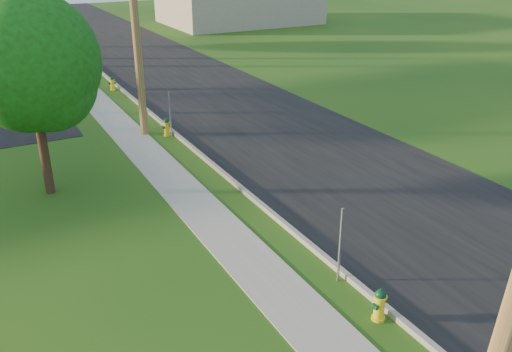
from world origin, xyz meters
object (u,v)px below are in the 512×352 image
at_px(hydrant_near, 380,305).
at_px(hydrant_far, 112,83).
at_px(utility_pole_mid, 135,15).
at_px(hydrant_mid, 167,127).
at_px(tree_verge, 33,67).

bearing_deg(hydrant_near, hydrant_far, 90.17).
height_order(utility_pole_mid, hydrant_near, utility_pole_mid).
distance_m(hydrant_near, hydrant_far, 22.37).
distance_m(hydrant_near, hydrant_mid, 13.81).
bearing_deg(hydrant_mid, hydrant_far, 90.62).
bearing_deg(utility_pole_mid, tree_verge, -136.55).
height_order(hydrant_near, hydrant_far, hydrant_near).
xyz_separation_m(utility_pole_mid, hydrant_far, (0.69, 7.94, -4.56)).
bearing_deg(utility_pole_mid, hydrant_near, -86.99).
xyz_separation_m(utility_pole_mid, tree_verge, (-4.45, -4.22, -0.78)).
height_order(hydrant_mid, hydrant_far, hydrant_far).
height_order(utility_pole_mid, hydrant_mid, utility_pole_mid).
relative_size(tree_verge, hydrant_mid, 8.23).
distance_m(hydrant_mid, hydrant_far, 8.57).
xyz_separation_m(hydrant_mid, hydrant_far, (-0.09, 8.56, 0.01)).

